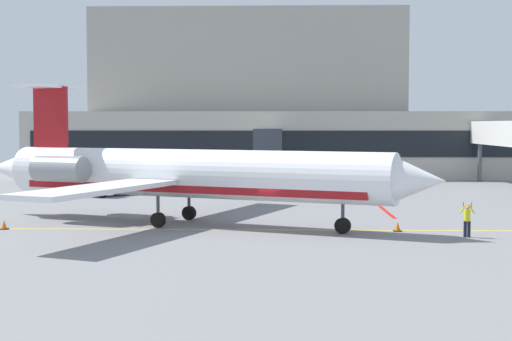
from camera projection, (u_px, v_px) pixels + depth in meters
name	position (u px, v px, depth m)	size (l,w,h in m)	color
ground	(279.00, 231.00, 44.45)	(120.00, 120.00, 0.11)	slate
terminal_building	(281.00, 111.00, 91.02)	(63.82, 13.28, 19.98)	#ADA89E
jet_bridge_west	(505.00, 134.00, 73.01)	(2.40, 19.34, 6.65)	silver
jet_bridge_east	(269.00, 142.00, 72.63)	(2.40, 21.51, 5.84)	silver
regional_jet	(184.00, 174.00, 47.08)	(30.31, 25.59, 8.83)	white
baggage_tug	(105.00, 185.00, 65.17)	(3.65, 3.90, 2.10)	#19389E
pushback_tractor	(380.00, 182.00, 68.99)	(3.28, 3.27, 2.04)	silver
marshaller	(467.00, 219.00, 41.68)	(0.79, 0.42, 1.94)	#191E33
safety_cone_alpha	(398.00, 227.00, 44.05)	(0.47, 0.47, 0.55)	orange
safety_cone_bravo	(4.00, 225.00, 44.91)	(0.47, 0.47, 0.55)	orange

